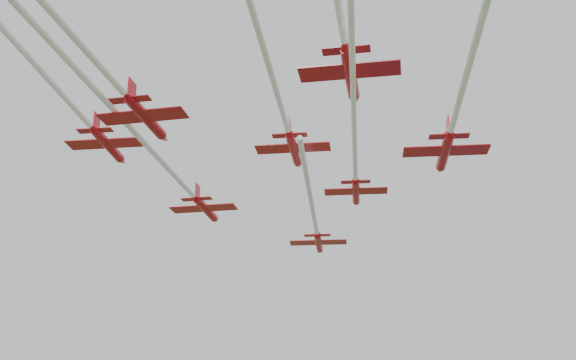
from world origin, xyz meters
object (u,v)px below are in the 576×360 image
at_px(jet_row2_left, 168,169).
at_px(jet_row3_right, 464,81).
at_px(jet_row3_mid, 284,116).
at_px(jet_row4_left, 60,22).
at_px(jet_row3_left, 65,97).
at_px(jet_lead, 315,224).
at_px(jet_row2_right, 355,141).

relative_size(jet_row2_left, jet_row3_right, 0.97).
xyz_separation_m(jet_row3_mid, jet_row4_left, (-4.58, -28.16, -3.13)).
height_order(jet_row3_left, jet_row3_right, jet_row3_left).
bearing_deg(jet_row2_left, jet_lead, 59.50).
height_order(jet_row2_right, jet_row3_right, jet_row2_right).
xyz_separation_m(jet_row2_right, jet_row4_left, (-10.18, -34.43, -1.46)).
relative_size(jet_row2_right, jet_row3_right, 0.97).
bearing_deg(jet_row3_left, jet_row4_left, -66.58).
relative_size(jet_row2_right, jet_row3_left, 1.15).
bearing_deg(jet_row4_left, jet_lead, 79.04).
height_order(jet_lead, jet_row3_left, jet_row3_left).
height_order(jet_lead, jet_row3_right, jet_row3_right).
relative_size(jet_row3_left, jet_row3_right, 0.84).
bearing_deg(jet_row3_right, jet_lead, 111.45).
distance_m(jet_row3_mid, jet_row4_left, 28.71).
bearing_deg(jet_row3_mid, jet_row3_left, -161.49).
xyz_separation_m(jet_row2_left, jet_row3_left, (-2.02, -15.22, 2.84)).
distance_m(jet_row2_right, jet_row3_right, 18.06).
xyz_separation_m(jet_row3_right, jet_row4_left, (-25.03, -24.22, -0.28)).
height_order(jet_lead, jet_row4_left, jet_row4_left).
bearing_deg(jet_lead, jet_row4_left, -107.47).
relative_size(jet_lead, jet_row4_left, 0.68).
xyz_separation_m(jet_row3_left, jet_row3_right, (38.24, 10.34, -2.79)).
bearing_deg(jet_row2_right, jet_row3_mid, -153.62).
height_order(jet_row2_left, jet_row4_left, jet_row2_left).
distance_m(jet_row2_left, jet_row3_left, 15.62).
bearing_deg(jet_row4_left, jet_row2_right, 57.71).
height_order(jet_row2_right, jet_row4_left, jet_row2_right).
relative_size(jet_lead, jet_row3_right, 0.72).
bearing_deg(jet_row3_mid, jet_row4_left, -119.50).
distance_m(jet_row3_mid, jet_row3_right, 21.01).
distance_m(jet_lead, jet_row3_right, 43.24).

